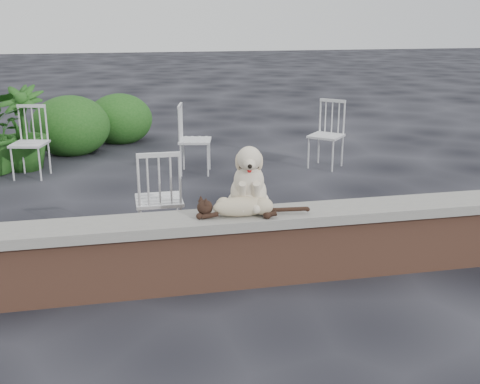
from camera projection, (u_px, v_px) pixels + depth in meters
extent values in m
plane|color=black|center=(227.00, 283.00, 4.70)|extent=(60.00, 60.00, 0.00)
cube|color=brown|center=(227.00, 254.00, 4.63)|extent=(6.00, 0.30, 0.50)
cube|color=slate|center=(227.00, 220.00, 4.54)|extent=(6.20, 0.40, 0.08)
imported|color=#194814|center=(22.00, 128.00, 7.99)|extent=(0.80, 0.80, 1.15)
ellipsoid|color=#194814|center=(71.00, 126.00, 8.95)|extent=(1.20, 1.10, 0.95)
ellipsoid|color=#194814|center=(120.00, 119.00, 9.77)|extent=(1.09, 1.00, 0.86)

